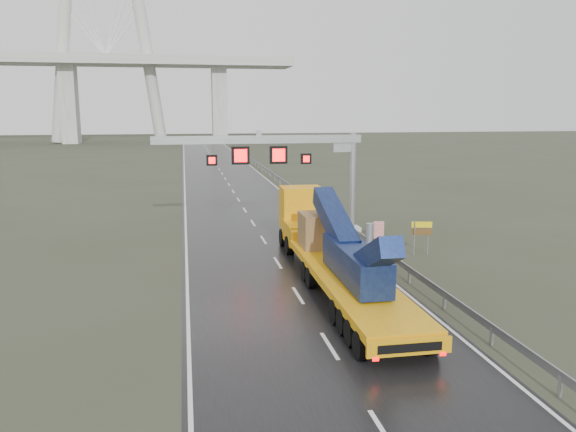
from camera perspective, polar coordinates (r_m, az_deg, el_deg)
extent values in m
plane|color=#333625|center=(23.67, 2.99, -11.17)|extent=(400.00, 400.00, 0.00)
cube|color=black|center=(62.20, -5.59, 2.49)|extent=(11.00, 200.00, 0.02)
cube|color=#9C9C97|center=(42.07, 6.45, -1.27)|extent=(1.20, 1.20, 0.30)
cylinder|color=gray|center=(41.50, 6.55, 3.40)|extent=(0.48, 0.48, 7.20)
cube|color=gray|center=(39.75, -3.00, 7.77)|extent=(14.80, 0.55, 0.55)
cube|color=gray|center=(41.02, 5.55, 7.12)|extent=(1.40, 0.35, 0.90)
cube|color=gray|center=(39.73, -3.00, 8.42)|extent=(0.35, 0.35, 0.35)
cube|color=black|center=(39.62, -4.85, 6.14)|extent=(1.25, 0.25, 1.25)
cube|color=#FF0C0C|center=(39.48, -4.83, 6.13)|extent=(0.90, 0.02, 0.90)
cube|color=black|center=(39.98, -0.97, 6.22)|extent=(1.25, 0.25, 1.25)
cube|color=#FF0C0C|center=(39.84, -0.94, 6.20)|extent=(0.90, 0.02, 0.90)
cube|color=black|center=(39.50, -7.74, 5.63)|extent=(0.75, 0.25, 0.75)
cube|color=#FF0C0C|center=(39.36, -7.73, 5.62)|extent=(0.54, 0.02, 0.54)
cube|color=black|center=(40.38, 1.84, 5.83)|extent=(0.75, 0.25, 0.75)
cube|color=#FF0C0C|center=(40.24, 1.89, 5.82)|extent=(0.54, 0.02, 0.54)
cube|color=#9C9C97|center=(164.10, -21.31, 10.55)|extent=(4.00, 6.00, 21.00)
cube|color=#9C9C97|center=(161.69, -6.99, 11.19)|extent=(4.00, 6.00, 21.00)
cube|color=orange|center=(26.57, 6.14, -6.24)|extent=(3.06, 14.70, 0.37)
cube|color=orange|center=(19.99, 12.22, -12.89)|extent=(3.04, 0.15, 0.58)
cube|color=black|center=(19.93, 12.30, -12.97)|extent=(2.31, 0.04, 0.31)
cube|color=#FF0505|center=(19.66, 8.90, -14.20)|extent=(0.23, 0.04, 0.13)
cube|color=#FF0505|center=(20.52, 15.47, -13.37)|extent=(0.23, 0.04, 0.13)
cube|color=orange|center=(33.74, 2.52, -1.80)|extent=(2.74, 1.28, 0.52)
cube|color=orange|center=(35.40, 1.94, -1.64)|extent=(2.75, 3.17, 1.26)
cube|color=orange|center=(36.97, 1.35, 0.88)|extent=(2.64, 2.12, 2.73)
cube|color=black|center=(37.96, 1.03, 1.62)|extent=(2.41, 0.07, 1.26)
cube|color=#0E1644|center=(25.33, 6.85, -4.76)|extent=(1.52, 6.30, 1.47)
cube|color=#0E1644|center=(28.48, 4.78, -0.39)|extent=(1.10, 5.78, 2.68)
cube|color=#0E1644|center=(22.68, 8.80, -4.17)|extent=(0.98, 4.16, 2.53)
cylinder|color=gray|center=(25.28, 8.26, -2.61)|extent=(0.32, 0.32, 1.68)
cube|color=brown|center=(31.40, 3.44, -1.43)|extent=(2.33, 2.33, 1.89)
cylinder|color=black|center=(22.52, 9.49, -11.04)|extent=(3.05, 1.07, 1.05)
cylinder|color=black|center=(29.15, 4.70, -5.86)|extent=(3.05, 1.07, 1.05)
cylinder|color=black|center=(37.15, 1.40, -2.12)|extent=(2.84, 1.18, 1.15)
cylinder|color=gray|center=(35.30, 12.71, -2.24)|extent=(0.07, 0.07, 2.15)
cylinder|color=gray|center=(35.66, 14.04, -2.17)|extent=(0.07, 0.07, 2.15)
cube|color=yellow|center=(35.30, 13.44, -0.86)|extent=(1.24, 0.32, 0.36)
cube|color=brown|center=(35.39, 13.41, -1.57)|extent=(1.24, 0.32, 0.40)
cube|color=red|center=(39.69, 9.17, -1.41)|extent=(0.71, 0.40, 1.17)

